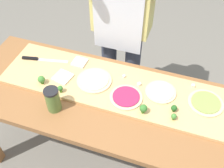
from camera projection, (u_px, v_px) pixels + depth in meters
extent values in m
plane|color=#6B665B|center=(110.00, 160.00, 2.21)|extent=(8.00, 8.00, 0.00)
cube|color=brown|center=(25.00, 80.00, 2.31)|extent=(0.07, 0.07, 0.74)
cube|color=brown|center=(109.00, 100.00, 1.65)|extent=(1.85, 0.68, 0.04)
cube|color=tan|center=(112.00, 86.00, 1.69)|extent=(1.42, 0.39, 0.02)
cube|color=#B7BABF|center=(53.00, 61.00, 1.83)|extent=(0.21, 0.07, 0.00)
cube|color=black|center=(30.00, 58.00, 1.84)|extent=(0.11, 0.04, 0.02)
cylinder|color=beige|center=(94.00, 80.00, 1.70)|extent=(0.22, 0.22, 0.01)
cylinder|color=beige|center=(94.00, 80.00, 1.69)|extent=(0.18, 0.18, 0.01)
cylinder|color=beige|center=(161.00, 92.00, 1.63)|extent=(0.19, 0.19, 0.01)
cylinder|color=silver|center=(161.00, 91.00, 1.63)|extent=(0.15, 0.15, 0.01)
cylinder|color=beige|center=(206.00, 103.00, 1.58)|extent=(0.21, 0.21, 0.01)
cylinder|color=#899E4C|center=(206.00, 102.00, 1.57)|extent=(0.17, 0.17, 0.01)
cylinder|color=beige|center=(126.00, 97.00, 1.61)|extent=(0.20, 0.20, 0.01)
cylinder|color=#9E234C|center=(126.00, 96.00, 1.60)|extent=(0.16, 0.16, 0.01)
cube|color=silver|center=(80.00, 62.00, 1.82)|extent=(0.09, 0.09, 0.01)
cube|color=silver|center=(63.00, 77.00, 1.72)|extent=(0.13, 0.13, 0.01)
cylinder|color=#3F7220|center=(61.00, 91.00, 1.63)|extent=(0.02, 0.02, 0.02)
sphere|color=#38752D|center=(60.00, 88.00, 1.62)|extent=(0.03, 0.03, 0.03)
cylinder|color=#2C5915|center=(174.00, 110.00, 1.54)|extent=(0.02, 0.02, 0.01)
sphere|color=#23561E|center=(174.00, 108.00, 1.52)|extent=(0.04, 0.04, 0.04)
cylinder|color=#487A23|center=(173.00, 118.00, 1.50)|extent=(0.01, 0.01, 0.02)
sphere|color=#427F33|center=(174.00, 116.00, 1.48)|extent=(0.03, 0.03, 0.03)
cylinder|color=#487A23|center=(42.00, 82.00, 1.68)|extent=(0.02, 0.02, 0.02)
sphere|color=#427F33|center=(41.00, 79.00, 1.67)|extent=(0.04, 0.04, 0.04)
cylinder|color=#3F7220|center=(143.00, 111.00, 1.53)|extent=(0.02, 0.02, 0.02)
sphere|color=#38752D|center=(143.00, 108.00, 1.51)|extent=(0.05, 0.05, 0.05)
cube|color=silver|center=(124.00, 76.00, 1.72)|extent=(0.02, 0.02, 0.02)
cube|color=silver|center=(193.00, 86.00, 1.66)|extent=(0.02, 0.02, 0.02)
cube|color=white|center=(139.00, 84.00, 1.67)|extent=(0.03, 0.03, 0.02)
cylinder|color=#517033|center=(53.00, 100.00, 1.53)|extent=(0.08, 0.08, 0.14)
cylinder|color=black|center=(51.00, 91.00, 1.47)|extent=(0.08, 0.08, 0.01)
cylinder|color=#333847|center=(109.00, 70.00, 2.28)|extent=(0.12, 0.12, 0.90)
cylinder|color=#333847|center=(132.00, 76.00, 2.23)|extent=(0.12, 0.12, 0.90)
cube|color=silver|center=(118.00, 12.00, 1.71)|extent=(0.34, 0.01, 0.60)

